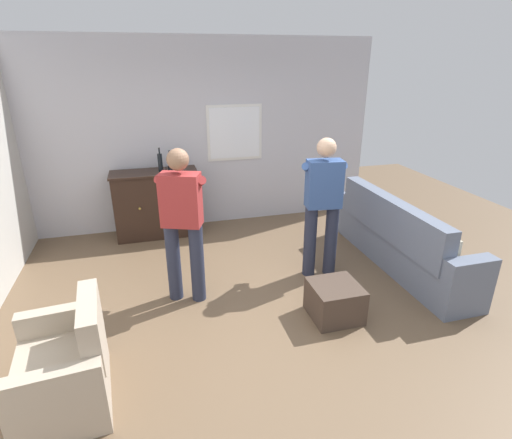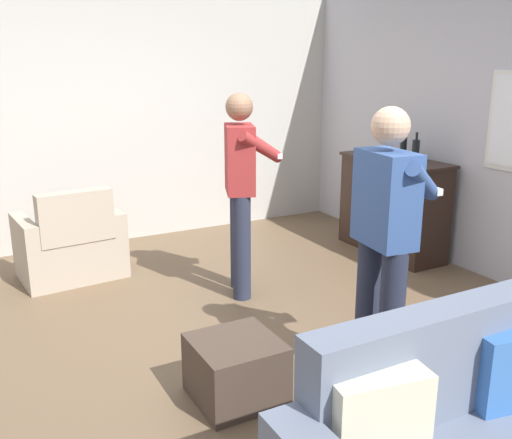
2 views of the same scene
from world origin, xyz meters
The scene contains 10 objects.
ground centered at (0.00, 0.00, 0.00)m, with size 10.40×10.40×0.00m, color brown.
wall_back_with_window centered at (0.01, 2.66, 1.40)m, with size 5.20×0.15×2.80m.
wall_side_left centered at (-2.66, 0.00, 1.40)m, with size 0.12×5.20×2.80m, color beige.
armchair centered at (-1.67, -0.75, 0.29)m, with size 0.72×0.94×0.85m.
sideboard_cabinet centered at (-0.86, 2.30, 0.49)m, with size 1.23×0.49×0.98m.
bottle_wine_green centered at (-0.76, 2.29, 1.12)m, with size 0.07×0.07×0.34m.
bottle_liquor_amber centered at (-0.62, 2.32, 1.10)m, with size 0.07×0.07×0.28m.
ottoman centered at (0.78, -0.30, 0.18)m, with size 0.49×0.49×0.37m, color #47382D.
person_standing_left centered at (-0.63, 0.46, 0.94)m, with size 0.52×0.52×1.68m.
person_standing_right centered at (0.99, 0.58, 0.94)m, with size 0.55×0.50×1.68m.
Camera 2 is at (3.45, -1.60, 1.92)m, focal length 40.00 mm.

